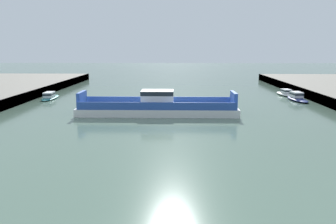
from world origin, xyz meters
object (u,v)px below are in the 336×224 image
Objects in this scene: chain_ferry at (157,107)px; moored_boat_near_left at (285,93)px; moored_boat_mid_right at (297,97)px; moored_boat_near_right at (50,96)px.

chain_ferry reaches higher than moored_boat_near_left.
moored_boat_mid_right reaches higher than moored_boat_near_left.
moored_boat_near_right is at bearing 178.79° from moored_boat_mid_right.
moored_boat_mid_right is (46.53, -0.98, 0.08)m from moored_boat_near_right.
moored_boat_near_right is at bearing 145.77° from chain_ferry.
moored_boat_near_right is (-46.44, -5.72, 0.01)m from moored_boat_near_left.
moored_boat_mid_right is at bearing 28.44° from chain_ferry.
moored_boat_near_left reaches higher than moored_boat_near_right.
moored_boat_near_right is 1.07× the size of moored_boat_mid_right.
moored_boat_mid_right is (25.10, 13.60, -0.48)m from chain_ferry.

